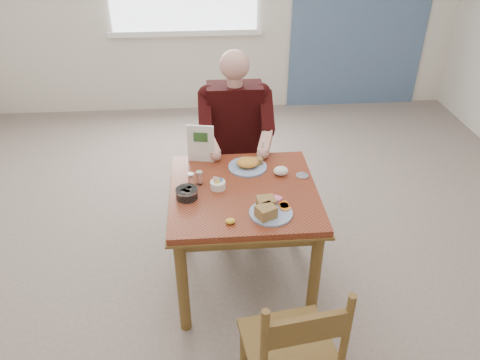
{
  "coord_description": "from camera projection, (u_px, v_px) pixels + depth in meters",
  "views": [
    {
      "loc": [
        -0.21,
        -2.38,
        2.34
      ],
      "look_at": [
        -0.02,
        0.0,
        0.82
      ],
      "focal_mm": 35.0,
      "sensor_mm": 36.0,
      "label": 1
    }
  ],
  "objects": [
    {
      "name": "floor",
      "position": [
        243.0,
        279.0,
        3.27
      ],
      "size": [
        6.0,
        6.0,
        0.0
      ],
      "primitive_type": "plane",
      "color": "#695C55",
      "rests_on": "ground"
    },
    {
      "name": "caddy",
      "position": [
        218.0,
        185.0,
        2.87
      ],
      "size": [
        0.12,
        0.12,
        0.07
      ],
      "color": "white",
      "rests_on": "table"
    },
    {
      "name": "metal_dish",
      "position": [
        302.0,
        176.0,
        2.99
      ],
      "size": [
        0.09,
        0.09,
        0.01
      ],
      "primitive_type": "cylinder",
      "rotation": [
        0.0,
        0.0,
        0.2
      ],
      "color": "silver",
      "rests_on": "table"
    },
    {
      "name": "shakers",
      "position": [
        195.0,
        179.0,
        2.89
      ],
      "size": [
        0.1,
        0.07,
        0.09
      ],
      "color": "white",
      "rests_on": "table"
    },
    {
      "name": "far_plate",
      "position": [
        248.0,
        164.0,
        3.08
      ],
      "size": [
        0.3,
        0.3,
        0.07
      ],
      "color": "white",
      "rests_on": "table"
    },
    {
      "name": "chair_far",
      "position": [
        235.0,
        163.0,
        3.69
      ],
      "size": [
        0.42,
        0.42,
        0.95
      ],
      "color": "brown",
      "rests_on": "ground"
    },
    {
      "name": "menu",
      "position": [
        201.0,
        143.0,
        3.09
      ],
      "size": [
        0.18,
        0.05,
        0.26
      ],
      "color": "white",
      "rests_on": "table"
    },
    {
      "name": "table",
      "position": [
        244.0,
        204.0,
        2.93
      ],
      "size": [
        0.92,
        0.92,
        0.75
      ],
      "color": "brown",
      "rests_on": "ground"
    },
    {
      "name": "creamer",
      "position": [
        187.0,
        193.0,
        2.78
      ],
      "size": [
        0.17,
        0.17,
        0.06
      ],
      "color": "white",
      "rests_on": "table"
    },
    {
      "name": "diner",
      "position": [
        235.0,
        130.0,
        3.43
      ],
      "size": [
        0.53,
        0.56,
        1.39
      ],
      "color": "gray",
      "rests_on": "chair_far"
    },
    {
      "name": "lemon_wedge",
      "position": [
        230.0,
        221.0,
        2.57
      ],
      "size": [
        0.07,
        0.06,
        0.03
      ],
      "primitive_type": "ellipsoid",
      "rotation": [
        0.0,
        0.0,
        -0.38
      ],
      "color": "yellow",
      "rests_on": "table"
    },
    {
      "name": "chair_near",
      "position": [
        292.0,
        353.0,
        2.19
      ],
      "size": [
        0.48,
        0.48,
        0.95
      ],
      "color": "brown",
      "rests_on": "ground"
    },
    {
      "name": "napkin",
      "position": [
        281.0,
        171.0,
        3.0
      ],
      "size": [
        0.1,
        0.09,
        0.06
      ],
      "primitive_type": "ellipsoid",
      "rotation": [
        0.0,
        0.0,
        0.1
      ],
      "color": "white",
      "rests_on": "table"
    },
    {
      "name": "near_plate",
      "position": [
        269.0,
        209.0,
        2.64
      ],
      "size": [
        0.32,
        0.32,
        0.08
      ],
      "color": "white",
      "rests_on": "table"
    }
  ]
}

